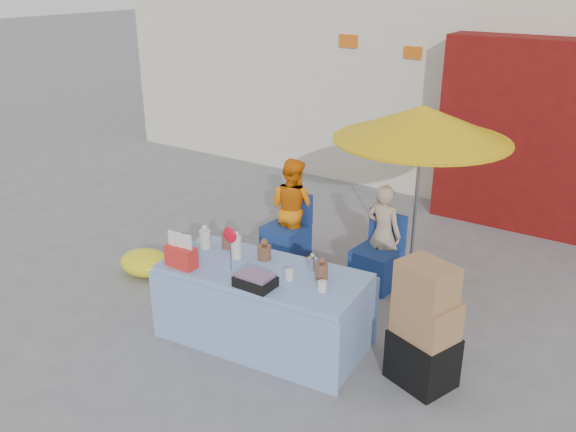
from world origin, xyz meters
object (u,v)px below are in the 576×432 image
Objects in this scene: vendor_orange at (292,208)px; vendor_beige at (383,234)px; chair_left at (286,240)px; market_table at (263,304)px; chair_right at (377,265)px; umbrella at (422,124)px; box_stack at (425,330)px.

vendor_beige is at bearing -174.96° from vendor_orange.
chair_left is 0.71× the size of vendor_beige.
market_table reaches higher than chair_right.
vendor_beige reaches higher than chair_left.
chair_left is 2.27m from umbrella.
chair_left is 1.25m from chair_right.
box_stack reaches higher than chair_right.
chair_right is at bearing 5.04° from chair_left.
umbrella is at bearing -148.40° from vendor_beige.
chair_right is 0.71× the size of vendor_beige.
chair_left is at bearing -169.60° from umbrella.
box_stack is at bearing 152.30° from vendor_orange.
chair_left is 1.30m from vendor_beige.
chair_left is at bearing -174.96° from chair_right.
vendor_beige is at bearing 11.17° from chair_left.
vendor_beige is (1.25, 0.00, -0.05)m from vendor_orange.
market_table reaches higher than chair_left.
umbrella is at bearing 63.71° from market_table.
vendor_orange is at bearing 5.04° from vendor_beige.
chair_right is 1.69m from umbrella.
vendor_orange reaches higher than market_table.
vendor_beige is at bearing 126.40° from box_stack.
market_table reaches higher than vendor_beige.
vendor_beige is at bearing 95.63° from chair_right.
vendor_beige reaches higher than chair_right.
chair_right is at bearing 128.91° from box_stack.
chair_right is 1.32m from vendor_orange.
chair_left and chair_right have the same top height.
umbrella is 2.31m from box_stack.
vendor_orange is at bearing 178.91° from chair_right.
chair_right is at bearing 95.63° from vendor_beige.
market_table is 1.69m from chair_right.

